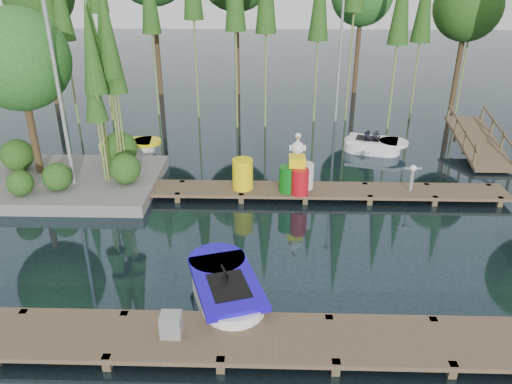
{
  "coord_description": "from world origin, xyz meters",
  "views": [
    {
      "loc": [
        0.87,
        -12.18,
        7.06
      ],
      "look_at": [
        0.5,
        0.5,
        1.1
      ],
      "focal_mm": 35.0,
      "sensor_mm": 36.0,
      "label": 1
    }
  ],
  "objects_px": {
    "island": "(45,93)",
    "boat_blue": "(226,291)",
    "drum_cluster": "(298,174)",
    "yellow_barrel": "(243,174)",
    "utility_cabinet": "(171,325)",
    "boat_yellow_far": "(128,147)"
  },
  "relations": [
    {
      "from": "boat_yellow_far",
      "to": "utility_cabinet",
      "type": "distance_m",
      "value": 11.47
    },
    {
      "from": "utility_cabinet",
      "to": "yellow_barrel",
      "type": "xyz_separation_m",
      "value": [
        1.03,
        7.0,
        0.24
      ]
    },
    {
      "from": "yellow_barrel",
      "to": "utility_cabinet",
      "type": "bearing_deg",
      "value": -98.41
    },
    {
      "from": "boat_blue",
      "to": "boat_yellow_far",
      "type": "xyz_separation_m",
      "value": [
        -4.68,
        9.36,
        -0.03
      ]
    },
    {
      "from": "utility_cabinet",
      "to": "drum_cluster",
      "type": "distance_m",
      "value": 7.4
    },
    {
      "from": "yellow_barrel",
      "to": "drum_cluster",
      "type": "distance_m",
      "value": 1.76
    },
    {
      "from": "utility_cabinet",
      "to": "yellow_barrel",
      "type": "relative_size",
      "value": 0.51
    },
    {
      "from": "boat_blue",
      "to": "drum_cluster",
      "type": "height_order",
      "value": "drum_cluster"
    },
    {
      "from": "boat_blue",
      "to": "boat_yellow_far",
      "type": "distance_m",
      "value": 10.47
    },
    {
      "from": "island",
      "to": "yellow_barrel",
      "type": "xyz_separation_m",
      "value": [
        6.31,
        -0.79,
        -2.39
      ]
    },
    {
      "from": "boat_blue",
      "to": "boat_yellow_far",
      "type": "bearing_deg",
      "value": 98.42
    },
    {
      "from": "boat_yellow_far",
      "to": "yellow_barrel",
      "type": "xyz_separation_m",
      "value": [
        4.77,
        -3.84,
        0.54
      ]
    },
    {
      "from": "boat_yellow_far",
      "to": "boat_blue",
      "type": "bearing_deg",
      "value": -50.62
    },
    {
      "from": "island",
      "to": "boat_blue",
      "type": "distance_m",
      "value": 9.32
    },
    {
      "from": "utility_cabinet",
      "to": "boat_yellow_far",
      "type": "bearing_deg",
      "value": 108.99
    },
    {
      "from": "island",
      "to": "drum_cluster",
      "type": "height_order",
      "value": "island"
    },
    {
      "from": "island",
      "to": "boat_blue",
      "type": "height_order",
      "value": "island"
    },
    {
      "from": "utility_cabinet",
      "to": "drum_cluster",
      "type": "height_order",
      "value": "drum_cluster"
    },
    {
      "from": "utility_cabinet",
      "to": "island",
      "type": "bearing_deg",
      "value": 124.12
    },
    {
      "from": "drum_cluster",
      "to": "utility_cabinet",
      "type": "bearing_deg",
      "value": -112.11
    },
    {
      "from": "drum_cluster",
      "to": "island",
      "type": "bearing_deg",
      "value": 173.34
    },
    {
      "from": "island",
      "to": "utility_cabinet",
      "type": "relative_size",
      "value": 13.48
    }
  ]
}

